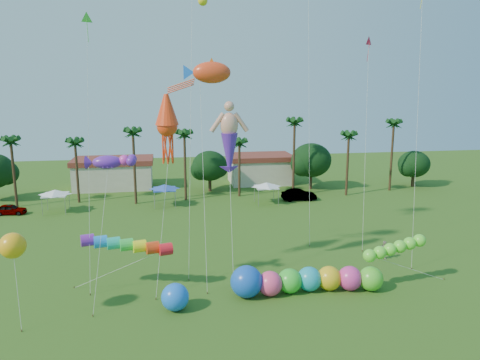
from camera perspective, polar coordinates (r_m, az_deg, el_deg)
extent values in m
plane|color=#285116|center=(31.41, 3.16, -20.16)|extent=(160.00, 160.00, 0.00)
cylinder|color=#3A2819|center=(70.04, -25.84, 0.63)|extent=(0.36, 0.36, 9.00)
cylinder|color=#3A2819|center=(69.19, -19.24, 0.82)|extent=(0.36, 0.36, 8.50)
cylinder|color=#3A2819|center=(66.15, -12.74, 1.37)|extent=(0.36, 0.36, 10.00)
cylinder|color=#3A2819|center=(67.12, -6.71, 1.51)|extent=(0.36, 0.36, 9.50)
cylinder|color=#3A2819|center=(69.04, -0.09, 1.25)|extent=(0.36, 0.36, 8.00)
cylinder|color=#3A2819|center=(69.55, 6.57, 2.50)|extent=(0.36, 0.36, 11.00)
cylinder|color=#3A2819|center=(71.39, 12.97, 1.70)|extent=(0.36, 0.36, 9.00)
cylinder|color=#3A2819|center=(76.40, 18.00, 2.64)|extent=(0.36, 0.36, 10.50)
sphere|color=#113814|center=(72.43, -3.72, 1.74)|extent=(5.46, 5.46, 5.46)
sphere|color=#113814|center=(74.62, 8.68, 2.41)|extent=(6.30, 6.30, 6.30)
sphere|color=#113814|center=(80.75, 20.44, 1.84)|extent=(5.04, 5.04, 5.04)
cube|color=beige|center=(77.81, -15.13, 0.54)|extent=(12.00, 7.00, 4.00)
cube|color=beige|center=(79.01, 2.44, 1.10)|extent=(10.00, 7.00, 4.00)
pyramid|color=white|center=(65.07, -21.61, -1.37)|extent=(3.00, 3.00, 0.60)
pyramid|color=blue|center=(64.50, -9.20, -0.79)|extent=(3.00, 3.00, 0.60)
pyramid|color=white|center=(65.03, 3.24, -0.55)|extent=(3.00, 3.00, 0.60)
imported|color=#4C4C54|center=(66.98, -26.22, -3.23)|extent=(4.08, 1.93, 1.35)
imported|color=#4C4C54|center=(67.75, 7.20, -1.80)|extent=(5.01, 1.93, 1.63)
imported|color=#A69A8A|center=(47.23, 17.22, -8.19)|extent=(1.05, 0.92, 1.81)
sphere|color=#FF437F|center=(38.02, 3.68, -12.49)|extent=(2.00, 2.00, 2.00)
sphere|color=green|center=(38.61, 6.07, -12.13)|extent=(2.00, 2.00, 2.00)
sphere|color=#1A9DBB|center=(39.15, 8.43, -11.85)|extent=(2.00, 2.00, 2.00)
sphere|color=yellow|center=(39.57, 10.82, -11.67)|extent=(2.00, 2.00, 2.00)
sphere|color=#E43597|center=(39.90, 13.24, -11.58)|extent=(2.00, 2.00, 2.00)
sphere|color=#53CD2D|center=(40.25, 15.65, -11.50)|extent=(2.00, 2.00, 2.00)
sphere|color=blue|center=(37.61, 0.80, -12.28)|extent=(2.63, 2.63, 2.55)
sphere|color=blue|center=(36.02, -7.92, -13.95)|extent=(2.07, 2.07, 2.07)
cylinder|color=red|center=(38.29, -11.80, -8.41)|extent=(7.27, 1.48, 0.98)
cylinder|color=silver|center=(39.87, -14.52, -10.45)|extent=(7.57, 1.76, 3.58)
cylinder|color=brown|center=(41.85, -19.56, -12.20)|extent=(0.08, 0.08, 0.16)
ellipsoid|color=#63E933|center=(39.68, 15.51, -8.88)|extent=(5.66, 3.21, 1.25)
cylinder|color=silver|center=(42.08, 19.78, -10.07)|extent=(7.29, 0.72, 2.92)
cylinder|color=brown|center=(44.66, 23.60, -10.98)|extent=(0.08, 0.08, 0.16)
sphere|color=#FDA914|center=(35.54, -25.98, -7.20)|extent=(2.00, 2.00, 1.77)
cylinder|color=silver|center=(35.94, -25.52, -11.87)|extent=(0.42, 1.22, 5.78)
cylinder|color=brown|center=(36.54, -25.07, -16.30)|extent=(0.08, 0.08, 0.16)
cylinder|color=silver|center=(38.95, -1.04, -4.24)|extent=(0.15, 3.12, 11.72)
cylinder|color=brown|center=(39.52, -0.77, -12.94)|extent=(0.08, 0.08, 0.16)
ellipsoid|color=#F7411B|center=(39.72, -3.47, 12.95)|extent=(5.00, 2.78, 1.98)
cylinder|color=silver|center=(38.14, -3.73, -0.19)|extent=(1.09, 4.73, 17.44)
cylinder|color=brown|center=(38.63, -4.01, -13.58)|extent=(0.08, 0.08, 0.16)
cylinder|color=silver|center=(41.06, -6.06, 6.86)|extent=(1.27, 6.45, 26.28)
cylinder|color=brown|center=(41.14, -6.27, -11.98)|extent=(0.08, 0.08, 0.16)
cone|color=#FD3C14|center=(38.84, -8.87, 6.49)|extent=(2.14, 2.14, 5.44)
cylinder|color=silver|center=(37.90, -9.53, -3.76)|extent=(1.36, 4.30, 13.13)
cylinder|color=brown|center=(38.18, -10.23, -14.07)|extent=(0.08, 0.08, 0.16)
ellipsoid|color=#6422AD|center=(36.22, -15.86, 2.10)|extent=(4.16, 3.01, 1.45)
cylinder|color=silver|center=(36.10, -16.67, -6.82)|extent=(1.33, 3.10, 10.81)
cylinder|color=brown|center=(36.82, -17.51, -15.48)|extent=(0.08, 0.08, 0.16)
cone|color=red|center=(49.68, 15.43, 15.93)|extent=(1.09, 0.82, 1.14)
cylinder|color=silver|center=(48.24, 15.05, 3.83)|extent=(1.01, 3.32, 20.56)
cylinder|color=brown|center=(48.99, 14.68, -8.34)|extent=(0.08, 0.08, 0.16)
cylinder|color=silver|center=(44.96, 20.78, 5.67)|extent=(1.22, 3.80, 24.84)
cylinder|color=brown|center=(45.91, 20.17, -10.08)|extent=(0.08, 0.08, 0.16)
cone|color=#43D933|center=(40.21, -18.18, 18.19)|extent=(1.03, 0.75, 1.07)
cylinder|color=silver|center=(38.69, -17.98, 2.48)|extent=(0.63, 3.49, 21.49)
cylinder|color=brown|center=(40.14, -17.80, -13.14)|extent=(0.08, 0.08, 0.16)
cylinder|color=silver|center=(48.92, 8.41, 9.35)|extent=(0.53, 4.98, 29.29)
cylinder|color=brown|center=(49.29, 8.49, -7.95)|extent=(0.08, 0.08, 0.16)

